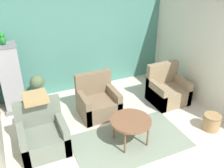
# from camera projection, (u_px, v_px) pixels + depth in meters

# --- Properties ---
(wall_back_accent) EXTENTS (4.45, 0.06, 2.57)m
(wall_back_accent) POSITION_uv_depth(u_px,v_px,m) (83.00, 40.00, 6.16)
(wall_back_accent) COLOR #4C897A
(wall_back_accent) RESTS_ON ground_plane
(wall_right) EXTENTS (0.06, 3.44, 2.57)m
(wall_right) POSITION_uv_depth(u_px,v_px,m) (202.00, 50.00, 5.55)
(wall_right) COLOR beige
(wall_right) RESTS_ON ground_plane
(area_rug) EXTENTS (2.16, 1.26, 0.01)m
(area_rug) POSITION_uv_depth(u_px,v_px,m) (130.00, 141.00, 4.77)
(area_rug) COLOR gray
(area_rug) RESTS_ON ground_plane
(coffee_table) EXTENTS (0.76, 0.76, 0.51)m
(coffee_table) POSITION_uv_depth(u_px,v_px,m) (131.00, 122.00, 4.55)
(coffee_table) COLOR brown
(coffee_table) RESTS_ON ground_plane
(armchair_left) EXTENTS (0.82, 0.75, 0.90)m
(armchair_left) POSITION_uv_depth(u_px,v_px,m) (43.00, 136.00, 4.48)
(armchair_left) COLOR slate
(armchair_left) RESTS_ON ground_plane
(armchair_right) EXTENTS (0.82, 0.75, 0.90)m
(armchair_right) POSITION_uv_depth(u_px,v_px,m) (167.00, 91.00, 5.95)
(armchair_right) COLOR #8E7A5B
(armchair_right) RESTS_ON ground_plane
(armchair_middle) EXTENTS (0.82, 0.75, 0.90)m
(armchair_middle) POSITION_uv_depth(u_px,v_px,m) (98.00, 102.00, 5.48)
(armchair_middle) COLOR #7A664C
(armchair_middle) RESTS_ON ground_plane
(birdcage) EXTENTS (0.50, 0.50, 1.55)m
(birdcage) POSITION_uv_depth(u_px,v_px,m) (11.00, 79.00, 5.42)
(birdcage) COLOR slate
(birdcage) RESTS_ON ground_plane
(parrot) EXTENTS (0.12, 0.22, 0.27)m
(parrot) POSITION_uv_depth(u_px,v_px,m) (3.00, 39.00, 4.99)
(parrot) COLOR #1E842D
(parrot) RESTS_ON birdcage
(potted_plant) EXTENTS (0.34, 0.31, 0.74)m
(potted_plant) POSITION_uv_depth(u_px,v_px,m) (38.00, 88.00, 5.77)
(potted_plant) COLOR beige
(potted_plant) RESTS_ON ground_plane
(wicker_basket) EXTENTS (0.36, 0.36, 0.33)m
(wicker_basket) POSITION_uv_depth(u_px,v_px,m) (212.00, 122.00, 5.04)
(wicker_basket) COLOR #A37F51
(wicker_basket) RESTS_ON ground_plane
(throw_pillow) EXTENTS (0.42, 0.42, 0.10)m
(throw_pillow) POSITION_uv_depth(u_px,v_px,m) (35.00, 97.00, 4.37)
(throw_pillow) COLOR tan
(throw_pillow) RESTS_ON armchair_left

